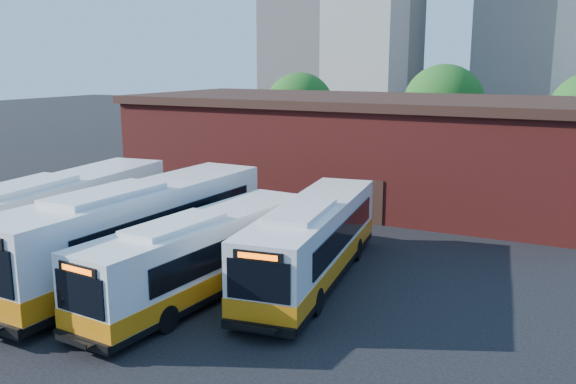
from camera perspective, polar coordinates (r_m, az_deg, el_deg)
The scene contains 9 objects.
ground at distance 22.42m, azimuth -11.93°, elevation -10.34°, with size 220.00×220.00×0.00m, color black.
bus_west at distance 27.95m, azimuth -21.07°, elevation -2.74°, with size 4.44×13.95×3.75m.
bus_midwest at distance 25.06m, azimuth -13.79°, elevation -3.85°, with size 3.33×14.05×3.80m.
bus_mideast at distance 22.60m, azimuth -8.14°, elevation -6.20°, with size 3.22×11.56×3.11m.
bus_east at distance 23.91m, azimuth 2.28°, elevation -4.91°, with size 4.03×12.07×3.24m.
transit_worker at distance 20.05m, azimuth -13.43°, elevation -10.48°, with size 0.63×0.41×1.73m, color black.
depot_building at distance 38.71m, azimuth 6.69°, elevation 4.24°, with size 28.60×12.60×6.40m.
tree_west at distance 53.47m, azimuth 1.10°, elevation 7.93°, with size 6.00×6.00×7.65m.
tree_mid at distance 51.36m, azimuth 14.36°, elevation 7.89°, with size 6.56×6.56×8.36m.
Camera 1 is at (13.24, -16.01, 8.42)m, focal length 38.00 mm.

